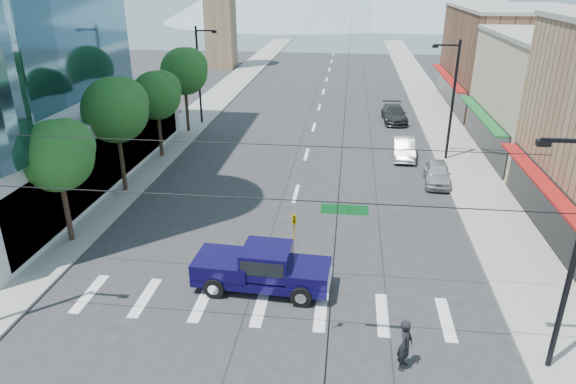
# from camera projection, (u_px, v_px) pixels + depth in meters

# --- Properties ---
(ground) EXTENTS (160.00, 160.00, 0.00)m
(ground) POSITION_uv_depth(u_px,v_px,m) (259.00, 328.00, 20.78)
(ground) COLOR #28282B
(ground) RESTS_ON ground
(sidewalk_left) EXTENTS (4.00, 120.00, 0.15)m
(sidewalk_left) POSITION_uv_depth(u_px,v_px,m) (216.00, 99.00, 58.63)
(sidewalk_left) COLOR gray
(sidewalk_left) RESTS_ON ground
(sidewalk_right) EXTENTS (4.00, 120.00, 0.15)m
(sidewalk_right) POSITION_uv_depth(u_px,v_px,m) (430.00, 105.00, 55.99)
(sidewalk_right) COLOR gray
(sidewalk_right) RESTS_ON ground
(shop_mid) EXTENTS (12.00, 14.00, 9.00)m
(shop_mid) POSITION_uv_depth(u_px,v_px,m) (573.00, 100.00, 38.75)
(shop_mid) COLOR tan
(shop_mid) RESTS_ON ground
(shop_far) EXTENTS (12.00, 18.00, 10.00)m
(shop_far) POSITION_uv_depth(u_px,v_px,m) (514.00, 61.00, 53.18)
(shop_far) COLOR brown
(shop_far) RESTS_ON ground
(tree_near) EXTENTS (3.65, 3.64, 6.71)m
(tree_near) POSITION_uv_depth(u_px,v_px,m) (60.00, 153.00, 25.62)
(tree_near) COLOR black
(tree_near) RESTS_ON ground
(tree_midnear) EXTENTS (4.09, 4.09, 7.52)m
(tree_midnear) POSITION_uv_depth(u_px,v_px,m) (118.00, 108.00, 31.79)
(tree_midnear) COLOR black
(tree_midnear) RESTS_ON ground
(tree_midfar) EXTENTS (3.65, 3.64, 6.71)m
(tree_midfar) POSITION_uv_depth(u_px,v_px,m) (158.00, 94.00, 38.42)
(tree_midfar) COLOR black
(tree_midfar) RESTS_ON ground
(tree_far) EXTENTS (4.09, 4.09, 7.52)m
(tree_far) POSITION_uv_depth(u_px,v_px,m) (186.00, 70.00, 44.58)
(tree_far) COLOR black
(tree_far) RESTS_ON ground
(signal_rig) EXTENTS (21.80, 0.20, 9.00)m
(signal_rig) POSITION_uv_depth(u_px,v_px,m) (257.00, 239.00, 18.03)
(signal_rig) COLOR black
(signal_rig) RESTS_ON ground
(lamp_pole_nw) EXTENTS (2.00, 0.25, 9.00)m
(lamp_pole_nw) POSITION_uv_depth(u_px,v_px,m) (200.00, 72.00, 47.45)
(lamp_pole_nw) COLOR black
(lamp_pole_nw) RESTS_ON ground
(lamp_pole_ne) EXTENTS (2.00, 0.25, 9.00)m
(lamp_pole_ne) POSITION_uv_depth(u_px,v_px,m) (451.00, 96.00, 37.78)
(lamp_pole_ne) COLOR black
(lamp_pole_ne) RESTS_ON ground
(pickup_truck) EXTENTS (6.33, 2.68, 2.11)m
(pickup_truck) POSITION_uv_depth(u_px,v_px,m) (262.00, 267.00, 23.03)
(pickup_truck) COLOR #0C0739
(pickup_truck) RESTS_ON ground
(pedestrian) EXTENTS (0.72, 0.86, 2.01)m
(pedestrian) POSITION_uv_depth(u_px,v_px,m) (405.00, 345.00, 18.34)
(pedestrian) COLOR black
(pedestrian) RESTS_ON ground
(parked_car_near) EXTENTS (2.04, 4.38, 1.45)m
(parked_car_near) POSITION_uv_depth(u_px,v_px,m) (437.00, 173.00, 35.00)
(parked_car_near) COLOR #A6A6AB
(parked_car_near) RESTS_ON ground
(parked_car_mid) EXTENTS (1.75, 4.55, 1.48)m
(parked_car_mid) POSITION_uv_depth(u_px,v_px,m) (404.00, 148.00, 39.94)
(parked_car_mid) COLOR beige
(parked_car_mid) RESTS_ON ground
(parked_car_far) EXTENTS (2.44, 5.43, 1.55)m
(parked_car_far) POSITION_uv_depth(u_px,v_px,m) (394.00, 114.00, 49.79)
(parked_car_far) COLOR #29292B
(parked_car_far) RESTS_ON ground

